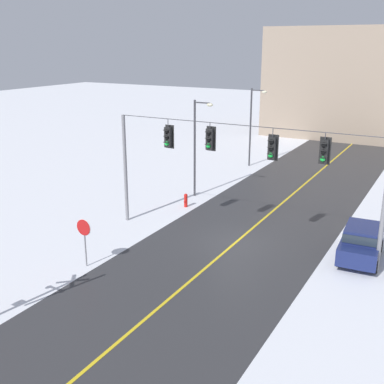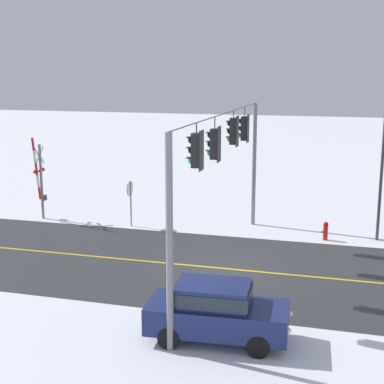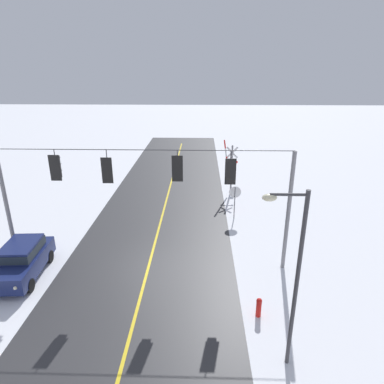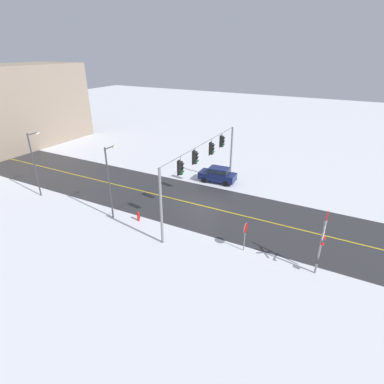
{
  "view_description": "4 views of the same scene",
  "coord_description": "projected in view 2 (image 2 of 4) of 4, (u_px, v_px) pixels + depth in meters",
  "views": [
    {
      "loc": [
        9.28,
        -21.38,
        10.0
      ],
      "look_at": [
        -2.28,
        -0.61,
        2.61
      ],
      "focal_mm": 44.85,
      "sensor_mm": 36.0,
      "label": 1
    },
    {
      "loc": [
        21.18,
        4.59,
        7.78
      ],
      "look_at": [
        -3.1,
        -2.18,
        2.39
      ],
      "focal_mm": 53.23,
      "sensor_mm": 36.0,
      "label": 2
    },
    {
      "loc": [
        -2.71,
        15.23,
        9.81
      ],
      "look_at": [
        -2.21,
        -2.2,
        3.32
      ],
      "focal_mm": 31.49,
      "sensor_mm": 36.0,
      "label": 3
    },
    {
      "loc": [
        -23.68,
        -11.55,
        13.76
      ],
      "look_at": [
        -3.12,
        -0.52,
        2.87
      ],
      "focal_mm": 28.82,
      "sensor_mm": 36.0,
      "label": 4
    }
  ],
  "objects": [
    {
      "name": "road_asphalt",
      "position": [
        381.0,
        283.0,
        21.21
      ],
      "size": [
        9.0,
        80.0,
        0.01
      ],
      "primitive_type": "cube",
      "color": "#303033",
      "rests_on": "ground"
    },
    {
      "name": "streetlamp_near",
      "position": [
        383.0,
        158.0,
        25.63
      ],
      "size": [
        1.39,
        0.28,
        6.5
      ],
      "color": "#38383D",
      "rests_on": "ground"
    },
    {
      "name": "signal_span",
      "position": [
        224.0,
        161.0,
        21.83
      ],
      "size": [
        14.2,
        0.47,
        6.22
      ],
      "color": "gray",
      "rests_on": "ground"
    },
    {
      "name": "ground_plane",
      "position": [
        224.0,
        269.0,
        22.78
      ],
      "size": [
        160.0,
        160.0,
        0.0
      ],
      "primitive_type": "plane",
      "color": "white"
    },
    {
      "name": "railroad_crossing",
      "position": [
        40.0,
        177.0,
        30.03
      ],
      "size": [
        1.19,
        0.31,
        4.43
      ],
      "color": "gray",
      "rests_on": "ground"
    },
    {
      "name": "stop_sign",
      "position": [
        130.0,
        193.0,
        28.68
      ],
      "size": [
        0.8,
        0.09,
        2.35
      ],
      "color": "gray",
      "rests_on": "ground"
    },
    {
      "name": "fire_hydrant",
      "position": [
        325.0,
        230.0,
        26.56
      ],
      "size": [
        0.24,
        0.31,
        0.88
      ],
      "color": "red",
      "rests_on": "ground"
    },
    {
      "name": "lane_centre_line",
      "position": [
        381.0,
        283.0,
        21.2
      ],
      "size": [
        0.14,
        72.0,
        0.01
      ],
      "primitive_type": "cube",
      "color": "gold",
      "rests_on": "ground"
    },
    {
      "name": "parked_car_navy",
      "position": [
        216.0,
        309.0,
        16.58
      ],
      "size": [
        2.02,
        4.29,
        1.74
      ],
      "color": "navy",
      "rests_on": "ground"
    }
  ]
}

